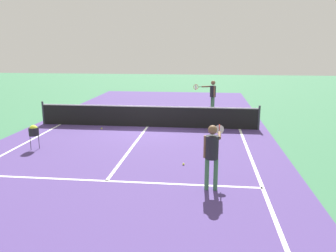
{
  "coord_description": "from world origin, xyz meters",
  "views": [
    {
      "loc": [
        2.61,
        -14.67,
        3.52
      ],
      "look_at": [
        1.39,
        -3.99,
        1.0
      ],
      "focal_mm": 36.13,
      "sensor_mm": 36.0,
      "label": 1
    }
  ],
  "objects_px": {
    "net": "(147,116)",
    "player_far": "(212,93)",
    "tennis_ball_mid_court": "(183,164)",
    "tennis_ball_near_net": "(102,128)",
    "player_near": "(212,150)",
    "ball_hopper": "(34,131)"
  },
  "relations": [
    {
      "from": "player_far",
      "to": "tennis_ball_near_net",
      "type": "relative_size",
      "value": 26.55
    },
    {
      "from": "player_far",
      "to": "ball_hopper",
      "type": "relative_size",
      "value": 2.0
    },
    {
      "from": "net",
      "to": "player_near",
      "type": "distance_m",
      "value": 7.2
    },
    {
      "from": "net",
      "to": "player_near",
      "type": "bearing_deg",
      "value": -67.13
    },
    {
      "from": "ball_hopper",
      "to": "tennis_ball_mid_court",
      "type": "distance_m",
      "value": 5.46
    },
    {
      "from": "ball_hopper",
      "to": "tennis_ball_mid_court",
      "type": "height_order",
      "value": "ball_hopper"
    },
    {
      "from": "net",
      "to": "player_near",
      "type": "height_order",
      "value": "player_near"
    },
    {
      "from": "tennis_ball_mid_court",
      "to": "player_near",
      "type": "bearing_deg",
      "value": -64.49
    },
    {
      "from": "tennis_ball_mid_court",
      "to": "tennis_ball_near_net",
      "type": "xyz_separation_m",
      "value": [
        -3.89,
        4.23,
        0.0
      ]
    },
    {
      "from": "player_far",
      "to": "player_near",
      "type": "bearing_deg",
      "value": -90.81
    },
    {
      "from": "tennis_ball_mid_court",
      "to": "tennis_ball_near_net",
      "type": "bearing_deg",
      "value": 132.61
    },
    {
      "from": "player_far",
      "to": "tennis_ball_mid_court",
      "type": "xyz_separation_m",
      "value": [
        -0.96,
        -8.68,
        -1.07
      ]
    },
    {
      "from": "player_near",
      "to": "tennis_ball_mid_court",
      "type": "relative_size",
      "value": 25.37
    },
    {
      "from": "player_near",
      "to": "tennis_ball_near_net",
      "type": "relative_size",
      "value": 25.37
    },
    {
      "from": "net",
      "to": "tennis_ball_mid_court",
      "type": "relative_size",
      "value": 150.13
    },
    {
      "from": "player_far",
      "to": "tennis_ball_near_net",
      "type": "bearing_deg",
      "value": -137.5
    },
    {
      "from": "net",
      "to": "player_far",
      "type": "height_order",
      "value": "player_far"
    },
    {
      "from": "player_far",
      "to": "tennis_ball_mid_court",
      "type": "distance_m",
      "value": 8.8
    },
    {
      "from": "net",
      "to": "tennis_ball_mid_court",
      "type": "bearing_deg",
      "value": -68.08
    },
    {
      "from": "tennis_ball_mid_court",
      "to": "net",
      "type": "bearing_deg",
      "value": 111.92
    },
    {
      "from": "tennis_ball_near_net",
      "to": "tennis_ball_mid_court",
      "type": "bearing_deg",
      "value": -47.39
    },
    {
      "from": "net",
      "to": "tennis_ball_near_net",
      "type": "bearing_deg",
      "value": -160.61
    }
  ]
}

